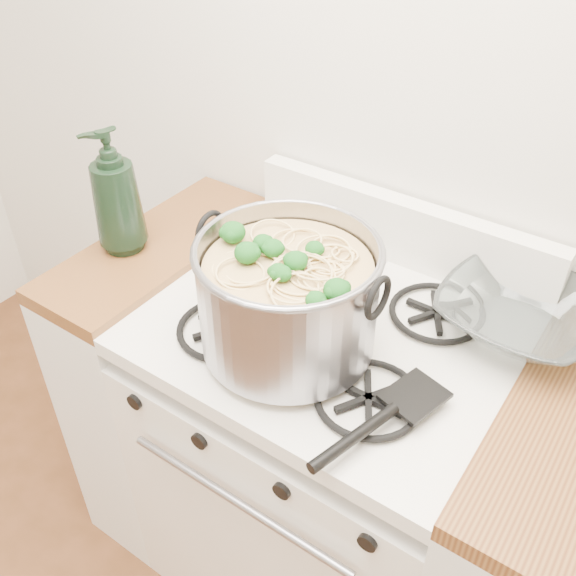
% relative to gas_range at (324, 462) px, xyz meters
% --- Properties ---
extents(gas_range, '(0.76, 0.66, 0.92)m').
position_rel_gas_range_xyz_m(gas_range, '(0.00, 0.00, 0.00)').
color(gas_range, white).
rests_on(gas_range, ground).
extents(counter_left, '(0.25, 0.65, 0.92)m').
position_rel_gas_range_xyz_m(counter_left, '(-0.51, 0.00, 0.02)').
color(counter_left, silver).
rests_on(counter_left, ground).
extents(stock_pot, '(0.38, 0.35, 0.24)m').
position_rel_gas_range_xyz_m(stock_pot, '(-0.03, -0.11, 0.60)').
color(stock_pot, gray).
rests_on(stock_pot, gas_range).
extents(spatula, '(0.36, 0.37, 0.02)m').
position_rel_gas_range_xyz_m(spatula, '(0.24, -0.11, 0.50)').
color(spatula, black).
rests_on(spatula, gas_range).
extents(glass_bowl, '(0.14, 0.14, 0.03)m').
position_rel_gas_range_xyz_m(glass_bowl, '(0.33, 0.19, 0.50)').
color(glass_bowl, white).
rests_on(glass_bowl, gas_range).
extents(bottle, '(0.15, 0.15, 0.31)m').
position_rel_gas_range_xyz_m(bottle, '(-0.55, -0.06, 0.64)').
color(bottle, black).
rests_on(bottle, counter_left).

